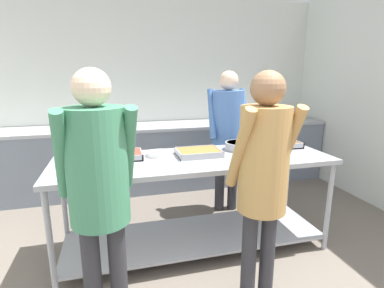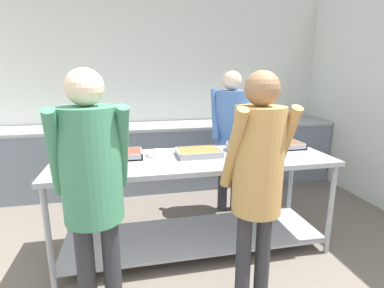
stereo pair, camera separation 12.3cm
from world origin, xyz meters
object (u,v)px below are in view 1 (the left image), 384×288
at_px(serving_tray_greens, 278,144).
at_px(guest_serving_left, 98,178).
at_px(serving_tray_roast, 199,153).
at_px(serving_tray_vegetables, 116,156).
at_px(water_bottle, 265,114).
at_px(cook_behind_counter, 228,127).
at_px(guest_serving_right, 263,169).
at_px(plate_stack, 159,154).
at_px(sauce_pan, 239,146).
at_px(broccoli_bowl, 72,159).

distance_m(serving_tray_greens, guest_serving_left, 1.91).
distance_m(serving_tray_roast, guest_serving_left, 1.13).
height_order(serving_tray_vegetables, serving_tray_greens, same).
bearing_deg(serving_tray_vegetables, water_bottle, 33.16).
distance_m(serving_tray_vegetables, serving_tray_greens, 1.58).
xyz_separation_m(serving_tray_roast, cook_behind_counter, (0.52, 0.62, 0.10)).
bearing_deg(guest_serving_right, serving_tray_vegetables, 133.40).
bearing_deg(guest_serving_left, plate_stack, 60.59).
distance_m(serving_tray_vegetables, cook_behind_counter, 1.35).
bearing_deg(guest_serving_right, cook_behind_counter, 76.92).
distance_m(plate_stack, cook_behind_counter, 1.03).
bearing_deg(guest_serving_right, serving_tray_roast, 101.35).
xyz_separation_m(serving_tray_roast, water_bottle, (1.45, 1.50, 0.10)).
relative_size(plate_stack, cook_behind_counter, 0.14).
bearing_deg(serving_tray_vegetables, sauce_pan, 0.92).
distance_m(serving_tray_roast, guest_serving_right, 0.89).
bearing_deg(guest_serving_right, water_bottle, 61.58).
bearing_deg(sauce_pan, serving_tray_greens, 2.82).
bearing_deg(serving_tray_greens, plate_stack, -178.06).
relative_size(broccoli_bowl, serving_tray_roast, 0.48).
distance_m(serving_tray_vegetables, plate_stack, 0.38).
distance_m(plate_stack, sauce_pan, 0.77).
distance_m(broccoli_bowl, guest_serving_right, 1.56).
height_order(plate_stack, serving_tray_greens, serving_tray_greens).
relative_size(serving_tray_roast, serving_tray_greens, 0.97).
bearing_deg(guest_serving_left, serving_tray_vegetables, 83.07).
bearing_deg(serving_tray_vegetables, plate_stack, -0.18).
distance_m(broccoli_bowl, serving_tray_greens, 1.93).
xyz_separation_m(serving_tray_roast, sauce_pan, (0.43, 0.10, 0.02)).
bearing_deg(broccoli_bowl, serving_tray_vegetables, 2.28).
xyz_separation_m(sauce_pan, guest_serving_left, (-1.25, -0.87, 0.09)).
height_order(plate_stack, guest_serving_left, guest_serving_left).
height_order(guest_serving_left, cook_behind_counter, guest_serving_left).
bearing_deg(cook_behind_counter, water_bottle, 43.14).
xyz_separation_m(sauce_pan, guest_serving_right, (-0.26, -0.96, 0.09)).
distance_m(guest_serving_right, water_bottle, 2.68).
bearing_deg(sauce_pan, guest_serving_left, -145.24).
distance_m(broccoli_bowl, serving_tray_vegetables, 0.35).
distance_m(serving_tray_vegetables, guest_serving_right, 1.30).
relative_size(serving_tray_roast, water_bottle, 1.75).
bearing_deg(serving_tray_greens, sauce_pan, -177.18).
relative_size(sauce_pan, serving_tray_greens, 1.01).
bearing_deg(plate_stack, serving_tray_vegetables, 179.82).
distance_m(guest_serving_right, cook_behind_counter, 1.53).
xyz_separation_m(plate_stack, cook_behind_counter, (0.86, 0.54, 0.11)).
bearing_deg(water_bottle, cook_behind_counter, -136.86).
bearing_deg(serving_tray_vegetables, serving_tray_greens, 1.44).
bearing_deg(cook_behind_counter, serving_tray_vegetables, -156.27).
distance_m(cook_behind_counter, water_bottle, 1.28).
bearing_deg(cook_behind_counter, sauce_pan, -99.56).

